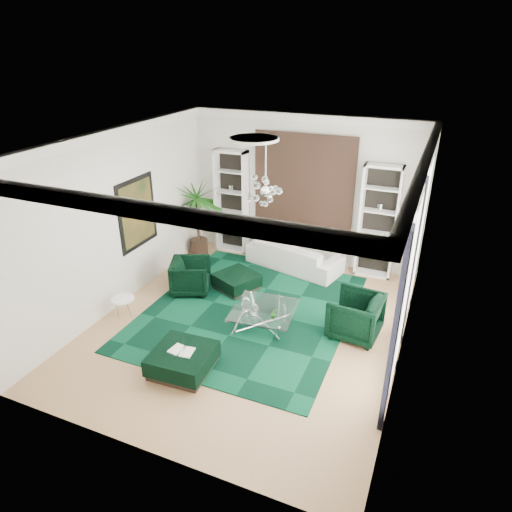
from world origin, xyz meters
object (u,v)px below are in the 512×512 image
at_px(coffee_table, 264,318).
at_px(ottoman_front, 183,360).
at_px(armchair_right, 355,316).
at_px(palm, 197,209).
at_px(ottoman_side, 237,282).
at_px(side_table, 124,308).
at_px(armchair_left, 191,276).
at_px(sofa, 294,255).

distance_m(coffee_table, ottoman_front, 2.00).
relative_size(armchair_right, palm, 0.37).
distance_m(ottoman_front, palm, 5.02).
relative_size(coffee_table, ottoman_side, 1.43).
bearing_deg(palm, armchair_right, -24.39).
distance_m(ottoman_side, ottoman_front, 3.07).
bearing_deg(side_table, armchair_left, 64.38).
height_order(ottoman_side, ottoman_front, ottoman_front).
bearing_deg(sofa, coffee_table, 109.84).
bearing_deg(coffee_table, armchair_right, 14.06).
relative_size(sofa, armchair_right, 2.50).
bearing_deg(armchair_left, palm, 1.52).
height_order(armchair_right, palm, palm).
bearing_deg(armchair_left, ottoman_front, -175.33).
xyz_separation_m(armchair_right, side_table, (-4.62, -1.27, -0.22)).
distance_m(coffee_table, ottoman_side, 1.71).
xyz_separation_m(sofa, coffee_table, (0.29, -2.81, -0.14)).
relative_size(armchair_left, armchair_right, 0.90).
distance_m(sofa, palm, 2.84).
height_order(sofa, side_table, sofa).
distance_m(armchair_left, armchair_right, 3.89).
bearing_deg(coffee_table, palm, 138.89).
xyz_separation_m(coffee_table, side_table, (-2.86, -0.83, 0.01)).
relative_size(armchair_right, side_table, 2.08).
distance_m(ottoman_side, side_table, 2.64).
relative_size(ottoman_front, side_table, 2.19).
height_order(armchair_left, side_table, armchair_left).
bearing_deg(ottoman_side, coffee_table, -45.81).
height_order(sofa, armchair_left, armchair_left).
height_order(coffee_table, ottoman_front, coffee_table).
height_order(armchair_right, ottoman_front, armchair_right).
relative_size(armchair_left, palm, 0.33).
relative_size(coffee_table, palm, 0.47).
bearing_deg(sofa, armchair_left, 62.79).
xyz_separation_m(ottoman_front, side_table, (-2.04, 1.00, 0.02)).
relative_size(sofa, side_table, 5.20).
xyz_separation_m(ottoman_side, ottoman_front, (0.37, -3.05, 0.01)).
bearing_deg(ottoman_side, side_table, -129.15).
height_order(ottoman_front, palm, palm).
distance_m(armchair_right, palm, 5.25).
bearing_deg(ottoman_side, armchair_right, -14.84).
bearing_deg(coffee_table, ottoman_side, 134.19).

